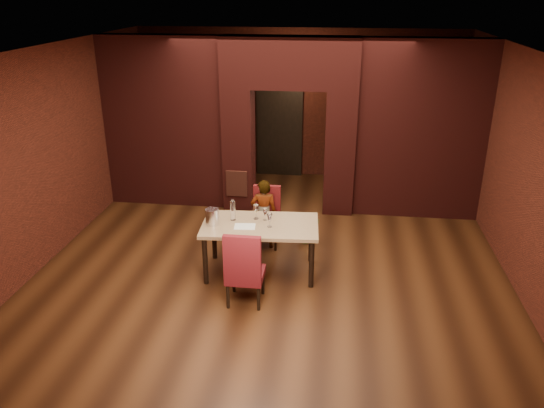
{
  "coord_description": "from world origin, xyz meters",
  "views": [
    {
      "loc": [
        0.91,
        -7.49,
        4.01
      ],
      "look_at": [
        -0.06,
        0.0,
        0.88
      ],
      "focal_mm": 35.0,
      "sensor_mm": 36.0,
      "label": 1
    }
  ],
  "objects": [
    {
      "name": "floor",
      "position": [
        0.0,
        0.0,
        0.0
      ],
      "size": [
        8.0,
        8.0,
        0.0
      ],
      "primitive_type": "plane",
      "color": "#462511",
      "rests_on": "ground"
    },
    {
      "name": "ceiling",
      "position": [
        0.0,
        0.0,
        3.2
      ],
      "size": [
        7.0,
        8.0,
        0.04
      ],
      "primitive_type": "cube",
      "color": "silver",
      "rests_on": "ground"
    },
    {
      "name": "wall_back",
      "position": [
        0.0,
        4.0,
        1.6
      ],
      "size": [
        7.0,
        0.04,
        3.2
      ],
      "primitive_type": "cube",
      "color": "maroon",
      "rests_on": "ground"
    },
    {
      "name": "wall_front",
      "position": [
        0.0,
        -4.0,
        1.6
      ],
      "size": [
        7.0,
        0.04,
        3.2
      ],
      "primitive_type": "cube",
      "color": "maroon",
      "rests_on": "ground"
    },
    {
      "name": "wall_left",
      "position": [
        -3.5,
        0.0,
        1.6
      ],
      "size": [
        0.04,
        8.0,
        3.2
      ],
      "primitive_type": "cube",
      "color": "maroon",
      "rests_on": "ground"
    },
    {
      "name": "wall_right",
      "position": [
        3.5,
        0.0,
        1.6
      ],
      "size": [
        0.04,
        8.0,
        3.2
      ],
      "primitive_type": "cube",
      "color": "maroon",
      "rests_on": "ground"
    },
    {
      "name": "pillar_left",
      "position": [
        -0.95,
        2.0,
        1.15
      ],
      "size": [
        0.55,
        0.55,
        2.3
      ],
      "primitive_type": "cube",
      "color": "maroon",
      "rests_on": "ground"
    },
    {
      "name": "pillar_right",
      "position": [
        0.95,
        2.0,
        1.15
      ],
      "size": [
        0.55,
        0.55,
        2.3
      ],
      "primitive_type": "cube",
      "color": "maroon",
      "rests_on": "ground"
    },
    {
      "name": "lintel",
      "position": [
        0.0,
        2.0,
        2.75
      ],
      "size": [
        2.45,
        0.55,
        0.9
      ],
      "primitive_type": "cube",
      "color": "maroon",
      "rests_on": "ground"
    },
    {
      "name": "wing_wall_left",
      "position": [
        -2.36,
        2.0,
        1.6
      ],
      "size": [
        2.28,
        0.35,
        3.2
      ],
      "primitive_type": "cube",
      "color": "maroon",
      "rests_on": "ground"
    },
    {
      "name": "wing_wall_right",
      "position": [
        2.36,
        2.0,
        1.6
      ],
      "size": [
        2.28,
        0.35,
        3.2
      ],
      "primitive_type": "cube",
      "color": "maroon",
      "rests_on": "ground"
    },
    {
      "name": "vent_panel",
      "position": [
        -0.95,
        1.71,
        0.55
      ],
      "size": [
        0.4,
        0.03,
        0.5
      ],
      "primitive_type": "cube",
      "color": "#99402C",
      "rests_on": "ground"
    },
    {
      "name": "rear_door",
      "position": [
        -0.4,
        3.94,
        1.05
      ],
      "size": [
        0.9,
        0.08,
        2.1
      ],
      "primitive_type": "cube",
      "color": "black",
      "rests_on": "ground"
    },
    {
      "name": "rear_door_frame",
      "position": [
        -0.4,
        3.9,
        1.05
      ],
      "size": [
        1.02,
        0.04,
        2.22
      ],
      "primitive_type": "cube",
      "color": "black",
      "rests_on": "ground"
    },
    {
      "name": "dining_table",
      "position": [
        -0.16,
        -0.56,
        0.39
      ],
      "size": [
        1.74,
        1.06,
        0.79
      ],
      "primitive_type": "cube",
      "rotation": [
        0.0,
        0.0,
        0.07
      ],
      "color": "tan",
      "rests_on": "ground"
    },
    {
      "name": "chair_far",
      "position": [
        -0.21,
        0.34,
        0.49
      ],
      "size": [
        0.45,
        0.45,
        0.99
      ],
      "primitive_type": "cube",
      "rotation": [
        0.0,
        0.0,
        0.0
      ],
      "color": "maroon",
      "rests_on": "ground"
    },
    {
      "name": "chair_near",
      "position": [
        -0.24,
        -1.37,
        0.54
      ],
      "size": [
        0.49,
        0.49,
        1.08
      ],
      "primitive_type": "cube",
      "rotation": [
        0.0,
        0.0,
        3.14
      ],
      "color": "maroon",
      "rests_on": "ground"
    },
    {
      "name": "person_seated",
      "position": [
        -0.23,
        0.27,
        0.58
      ],
      "size": [
        0.46,
        0.33,
        1.17
      ],
      "primitive_type": "imported",
      "rotation": [
        0.0,
        0.0,
        3.27
      ],
      "color": "beige",
      "rests_on": "ground"
    },
    {
      "name": "wine_glass_a",
      "position": [
        -0.25,
        -0.38,
        0.9
      ],
      "size": [
        0.09,
        0.09,
        0.22
      ],
      "primitive_type": null,
      "color": "silver",
      "rests_on": "dining_table"
    },
    {
      "name": "wine_glass_b",
      "position": [
        -0.11,
        -0.41,
        0.88
      ],
      "size": [
        0.07,
        0.07,
        0.18
      ],
      "primitive_type": null,
      "color": "white",
      "rests_on": "dining_table"
    },
    {
      "name": "wine_glass_c",
      "position": [
        -0.01,
        -0.63,
        0.89
      ],
      "size": [
        0.08,
        0.08,
        0.21
      ],
      "primitive_type": null,
      "color": "white",
      "rests_on": "dining_table"
    },
    {
      "name": "tasting_sheet",
      "position": [
        -0.37,
        -0.67,
        0.79
      ],
      "size": [
        0.32,
        0.25,
        0.0
      ],
      "primitive_type": "cube",
      "rotation": [
        0.0,
        0.0,
        0.1
      ],
      "color": "white",
      "rests_on": "dining_table"
    },
    {
      "name": "wine_bucket",
      "position": [
        -0.84,
        -0.66,
        0.91
      ],
      "size": [
        0.2,
        0.2,
        0.24
      ],
      "primitive_type": "cylinder",
      "color": "silver",
      "rests_on": "dining_table"
    },
    {
      "name": "water_bottle",
      "position": [
        -0.58,
        -0.47,
        0.95
      ],
      "size": [
        0.08,
        0.08,
        0.33
      ],
      "primitive_type": "cylinder",
      "color": "white",
      "rests_on": "dining_table"
    },
    {
      "name": "potted_plant",
      "position": [
        0.46,
        0.55,
        0.22
      ],
      "size": [
        0.52,
        0.5,
        0.44
      ],
      "primitive_type": "imported",
      "rotation": [
        0.0,
        0.0,
        0.53
      ],
      "color": "#315E22",
      "rests_on": "ground"
    }
  ]
}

